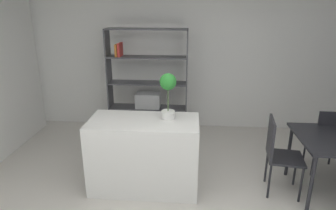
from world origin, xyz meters
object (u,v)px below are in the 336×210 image
(kitchen_island, at_px, (144,154))
(open_bookshelf, at_px, (144,90))
(dining_chair_island_side, at_px, (278,150))
(dining_chair_far, at_px, (329,137))
(potted_plant_on_island, at_px, (168,90))

(kitchen_island, bearing_deg, open_bookshelf, 98.68)
(dining_chair_island_side, bearing_deg, kitchen_island, 98.51)
(kitchen_island, distance_m, dining_chair_island_side, 1.66)
(kitchen_island, height_order, dining_chair_far, dining_chair_far)
(dining_chair_far, bearing_deg, open_bookshelf, -23.61)
(potted_plant_on_island, relative_size, open_bookshelf, 0.30)
(open_bookshelf, relative_size, dining_chair_far, 1.98)
(open_bookshelf, xyz_separation_m, dining_chair_far, (2.74, -1.25, -0.25))
(open_bookshelf, height_order, dining_chair_island_side, open_bookshelf)
(open_bookshelf, height_order, dining_chair_far, open_bookshelf)
(kitchen_island, height_order, dining_chair_island_side, dining_chair_island_side)
(dining_chair_island_side, bearing_deg, dining_chair_far, -52.46)
(kitchen_island, bearing_deg, potted_plant_on_island, 17.04)
(open_bookshelf, distance_m, dining_chair_island_side, 2.59)
(kitchen_island, distance_m, potted_plant_on_island, 0.88)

